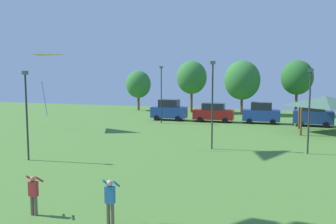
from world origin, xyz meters
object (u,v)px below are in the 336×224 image
(parked_car_leftmost, at_px, (169,110))
(person_standing_near_foreground, at_px, (110,199))
(kite_flying_3, at_px, (33,68))
(treeline_tree_0, at_px, (138,84))
(park_pavilion, at_px, (326,101))
(treeline_tree_1, at_px, (192,77))
(person_standing_mid_field, at_px, (34,193))
(treeline_tree_2, at_px, (242,80))
(light_post_2, at_px, (161,91))
(parked_car_second_from_left, at_px, (213,113))
(light_post_1, at_px, (212,100))
(parked_car_rightmost_in_row, at_px, (313,114))
(treeline_tree_3, at_px, (297,78))
(parked_car_third_from_left, at_px, (261,113))
(light_post_3, at_px, (27,110))
(light_post_0, at_px, (309,106))

(parked_car_leftmost, bearing_deg, person_standing_near_foreground, -78.04)
(kite_flying_3, height_order, treeline_tree_0, kite_flying_3)
(park_pavilion, distance_m, treeline_tree_1, 22.27)
(person_standing_mid_field, bearing_deg, parked_car_leftmost, 68.90)
(park_pavilion, relative_size, treeline_tree_2, 0.76)
(person_standing_near_foreground, height_order, park_pavilion, park_pavilion)
(treeline_tree_2, bearing_deg, treeline_tree_0, 176.25)
(treeline_tree_1, height_order, treeline_tree_2, treeline_tree_1)
(treeline_tree_2, bearing_deg, light_post_2, -123.04)
(parked_car_second_from_left, xyz_separation_m, light_post_1, (2.80, -15.45, 2.61))
(parked_car_rightmost_in_row, relative_size, treeline_tree_3, 0.56)
(parked_car_rightmost_in_row, bearing_deg, kite_flying_3, -152.27)
(parked_car_third_from_left, distance_m, treeline_tree_3, 11.18)
(person_standing_near_foreground, xyz_separation_m, parked_car_rightmost_in_row, (9.29, 30.09, 0.27))
(park_pavilion, relative_size, treeline_tree_0, 0.93)
(person_standing_near_foreground, bearing_deg, park_pavilion, 51.16)
(light_post_1, xyz_separation_m, treeline_tree_1, (-7.93, 25.02, 1.47))
(parked_car_rightmost_in_row, distance_m, treeline_tree_3, 10.89)
(light_post_2, bearing_deg, kite_flying_3, -137.53)
(light_post_3, distance_m, treeline_tree_2, 33.41)
(parked_car_third_from_left, relative_size, treeline_tree_0, 0.68)
(treeline_tree_0, relative_size, treeline_tree_2, 0.82)
(parked_car_leftmost, height_order, parked_car_third_from_left, parked_car_leftmost)
(parked_car_third_from_left, bearing_deg, person_standing_near_foreground, -98.71)
(parked_car_third_from_left, bearing_deg, treeline_tree_1, 137.26)
(kite_flying_3, relative_size, light_post_0, 0.82)
(park_pavilion, height_order, treeline_tree_2, treeline_tree_2)
(person_standing_mid_field, xyz_separation_m, light_post_2, (-3.94, 27.24, 2.77))
(parked_car_second_from_left, xyz_separation_m, light_post_2, (-5.53, -3.09, 2.58))
(kite_flying_3, height_order, parked_car_third_from_left, kite_flying_3)
(person_standing_near_foreground, xyz_separation_m, parked_car_leftmost, (-7.33, 30.13, 0.24))
(treeline_tree_0, bearing_deg, light_post_3, -79.99)
(parked_car_second_from_left, relative_size, parked_car_third_from_left, 1.15)
(treeline_tree_2, bearing_deg, treeline_tree_1, 175.56)
(treeline_tree_0, bearing_deg, parked_car_rightmost_in_row, -22.25)
(person_standing_mid_field, distance_m, light_post_3, 10.31)
(parked_car_rightmost_in_row, distance_m, light_post_1, 17.57)
(parked_car_third_from_left, distance_m, light_post_2, 11.84)
(person_standing_mid_field, xyz_separation_m, treeline_tree_3, (11.20, 40.23, 4.29))
(parked_car_second_from_left, bearing_deg, treeline_tree_3, 43.18)
(parked_car_rightmost_in_row, xyz_separation_m, light_post_3, (-19.17, -22.56, 2.06))
(parked_car_leftmost, xyz_separation_m, treeline_tree_0, (-8.33, 10.17, 2.84))
(person_standing_near_foreground, distance_m, parked_car_third_from_left, 30.77)
(person_standing_mid_field, relative_size, parked_car_second_from_left, 0.34)
(parked_car_second_from_left, relative_size, treeline_tree_3, 0.64)
(light_post_3, relative_size, treeline_tree_1, 0.77)
(parked_car_rightmost_in_row, bearing_deg, light_post_2, -166.84)
(light_post_3, height_order, treeline_tree_3, treeline_tree_3)
(kite_flying_3, height_order, parked_car_rightmost_in_row, kite_flying_3)
(parked_car_third_from_left, bearing_deg, park_pavilion, -40.88)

